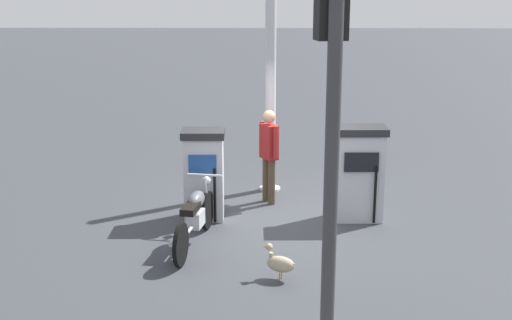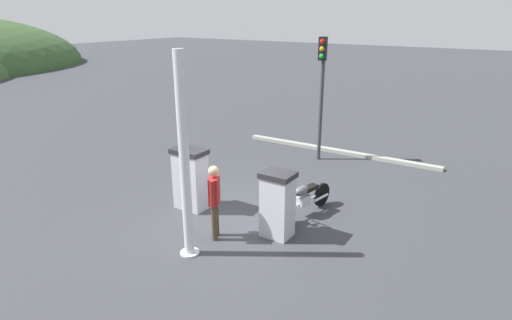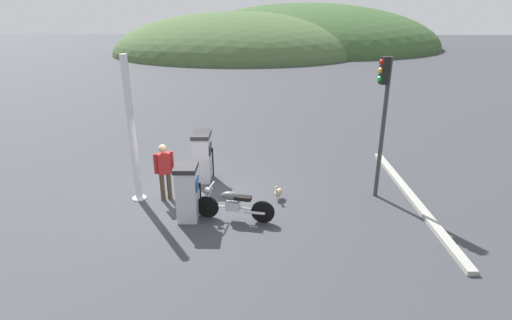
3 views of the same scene
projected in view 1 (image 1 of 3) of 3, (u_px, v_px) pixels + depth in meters
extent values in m
plane|color=#383A3F|center=(281.00, 220.00, 10.83)|extent=(120.00, 120.00, 0.00)
cube|color=silver|center=(204.00, 178.00, 10.75)|extent=(0.53, 0.65, 1.40)
cube|color=#1E478C|center=(203.00, 165.00, 10.41)|extent=(0.04, 0.45, 0.32)
cube|color=#262628|center=(203.00, 134.00, 10.56)|extent=(0.58, 0.71, 0.12)
cylinder|color=black|center=(215.00, 196.00, 10.51)|extent=(0.04, 0.04, 0.91)
cube|color=silver|center=(358.00, 177.00, 10.71)|extent=(0.52, 0.80, 1.46)
cube|color=black|center=(361.00, 162.00, 10.37)|extent=(0.04, 0.55, 0.32)
cube|color=#262628|center=(360.00, 130.00, 10.51)|extent=(0.57, 0.88, 0.12)
cylinder|color=black|center=(375.00, 195.00, 10.47)|extent=(0.04, 0.04, 0.95)
cylinder|color=black|center=(207.00, 210.00, 10.37)|extent=(0.62, 0.16, 0.61)
cylinder|color=black|center=(181.00, 245.00, 8.95)|extent=(0.62, 0.16, 0.61)
cube|color=silver|center=(196.00, 219.00, 9.68)|extent=(0.39, 0.26, 0.24)
cylinder|color=silver|center=(195.00, 223.00, 9.65)|extent=(1.11, 0.23, 0.05)
ellipsoid|color=#595B60|center=(197.00, 200.00, 9.68)|extent=(0.51, 0.29, 0.24)
cube|color=black|center=(190.00, 209.00, 9.36)|extent=(0.47, 0.27, 0.10)
cylinder|color=silver|center=(206.00, 193.00, 10.26)|extent=(0.26, 0.08, 0.57)
cylinder|color=silver|center=(205.00, 175.00, 10.10)|extent=(0.13, 0.56, 0.04)
sphere|color=silver|center=(206.00, 181.00, 10.23)|extent=(0.16, 0.16, 0.14)
cylinder|color=silver|center=(177.00, 238.00, 9.15)|extent=(0.55, 0.16, 0.07)
cylinder|color=#473828|center=(266.00, 179.00, 11.71)|extent=(0.18, 0.18, 0.82)
cylinder|color=#473828|center=(272.00, 182.00, 11.54)|extent=(0.18, 0.18, 0.82)
cube|color=maroon|center=(269.00, 142.00, 11.45)|extent=(0.41, 0.35, 0.61)
cylinder|color=maroon|center=(262.00, 137.00, 11.64)|extent=(0.12, 0.12, 0.58)
cylinder|color=maroon|center=(276.00, 143.00, 11.23)|extent=(0.12, 0.12, 0.58)
sphere|color=tan|center=(269.00, 117.00, 11.33)|extent=(0.31, 0.31, 0.23)
ellipsoid|color=tan|center=(281.00, 264.00, 8.54)|extent=(0.33, 0.43, 0.22)
cylinder|color=tan|center=(271.00, 258.00, 8.57)|extent=(0.08, 0.08, 0.15)
sphere|color=tan|center=(269.00, 247.00, 8.55)|extent=(0.13, 0.13, 0.10)
cone|color=orange|center=(265.00, 247.00, 8.57)|extent=(0.07, 0.08, 0.04)
cone|color=tan|center=(293.00, 264.00, 8.46)|extent=(0.10, 0.10, 0.08)
cylinder|color=orange|center=(279.00, 277.00, 8.54)|extent=(0.02, 0.02, 0.11)
cylinder|color=orange|center=(282.00, 274.00, 8.61)|extent=(0.02, 0.02, 0.11)
cylinder|color=#38383A|center=(330.00, 203.00, 5.29)|extent=(0.14, 0.14, 4.04)
sphere|color=green|center=(328.00, 22.00, 5.16)|extent=(0.17, 0.17, 0.15)
cylinder|color=silver|center=(271.00, 83.00, 12.00)|extent=(0.20, 0.20, 4.14)
cylinder|color=silver|center=(270.00, 188.00, 12.52)|extent=(0.40, 0.40, 0.04)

